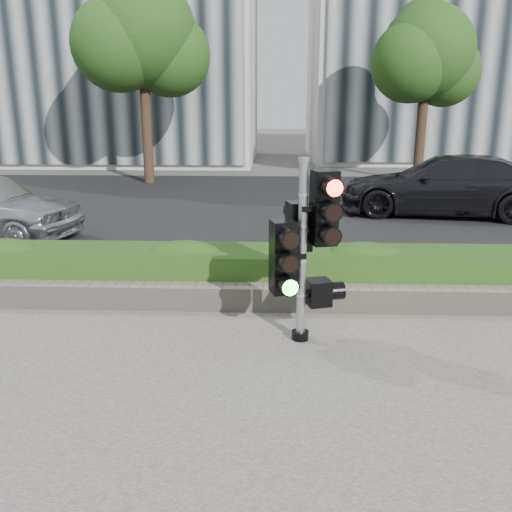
% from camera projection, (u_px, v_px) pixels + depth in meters
% --- Properties ---
extents(ground, '(120.00, 120.00, 0.00)m').
position_uv_depth(ground, '(258.00, 375.00, 5.83)').
color(ground, '#51514C').
rests_on(ground, ground).
extents(road, '(60.00, 13.00, 0.02)m').
position_uv_depth(road, '(270.00, 206.00, 15.44)').
color(road, black).
rests_on(road, ground).
extents(curb, '(60.00, 0.25, 0.12)m').
position_uv_depth(curb, '(265.00, 279.00, 8.84)').
color(curb, gray).
rests_on(curb, ground).
extents(stone_wall, '(12.00, 0.32, 0.34)m').
position_uv_depth(stone_wall, '(263.00, 297.00, 7.60)').
color(stone_wall, gray).
rests_on(stone_wall, sidewalk).
extents(hedge, '(12.00, 1.00, 0.68)m').
position_uv_depth(hedge, '(264.00, 272.00, 8.18)').
color(hedge, '#4F7F27').
rests_on(hedge, sidewalk).
extents(building_left, '(16.00, 9.00, 15.00)m').
position_uv_depth(building_left, '(89.00, 4.00, 26.24)').
color(building_left, '#B7B7B2').
rests_on(building_left, ground).
extents(building_right, '(18.00, 10.00, 12.00)m').
position_uv_depth(building_right, '(488.00, 40.00, 27.84)').
color(building_right, '#B7B7B2').
rests_on(building_right, ground).
extents(tree_left, '(4.61, 4.03, 7.34)m').
position_uv_depth(tree_left, '(142.00, 37.00, 18.63)').
color(tree_left, black).
rests_on(tree_left, ground).
extents(tree_right, '(4.10, 3.58, 6.53)m').
position_uv_depth(tree_right, '(426.00, 56.00, 19.37)').
color(tree_right, black).
rests_on(tree_right, ground).
extents(traffic_signal, '(0.80, 0.67, 2.21)m').
position_uv_depth(traffic_signal, '(304.00, 242.00, 6.36)').
color(traffic_signal, black).
rests_on(traffic_signal, sidewalk).
extents(car_dark, '(5.59, 3.02, 1.54)m').
position_uv_depth(car_dark, '(445.00, 185.00, 13.98)').
color(car_dark, black).
rests_on(car_dark, road).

